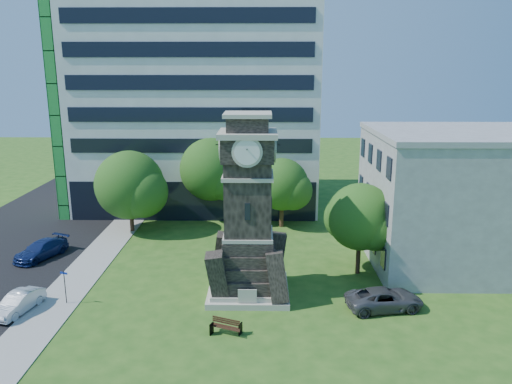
{
  "coord_description": "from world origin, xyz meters",
  "views": [
    {
      "loc": [
        3.93,
        -29.48,
        14.96
      ],
      "look_at": [
        3.46,
        6.18,
        6.05
      ],
      "focal_mm": 35.0,
      "sensor_mm": 36.0,
      "label": 1
    }
  ],
  "objects_px": {
    "car_street_mid": "(18,303)",
    "park_bench": "(226,326)",
    "car_street_north": "(41,250)",
    "clock_tower": "(248,219)",
    "street_sign": "(65,283)",
    "car_east_lot": "(384,299)"
  },
  "relations": [
    {
      "from": "clock_tower",
      "to": "street_sign",
      "type": "distance_m",
      "value": 12.57
    },
    {
      "from": "car_street_mid",
      "to": "park_bench",
      "type": "distance_m",
      "value": 13.46
    },
    {
      "from": "car_street_north",
      "to": "park_bench",
      "type": "relative_size",
      "value": 2.69
    },
    {
      "from": "park_bench",
      "to": "car_east_lot",
      "type": "bearing_deg",
      "value": 39.93
    },
    {
      "from": "car_east_lot",
      "to": "street_sign",
      "type": "relative_size",
      "value": 2.15
    },
    {
      "from": "car_street_mid",
      "to": "car_east_lot",
      "type": "relative_size",
      "value": 0.78
    },
    {
      "from": "clock_tower",
      "to": "park_bench",
      "type": "bearing_deg",
      "value": -101.71
    },
    {
      "from": "car_east_lot",
      "to": "street_sign",
      "type": "xyz_separation_m",
      "value": [
        -20.54,
        0.44,
        0.75
      ]
    },
    {
      "from": "park_bench",
      "to": "clock_tower",
      "type": "bearing_deg",
      "value": 100.32
    },
    {
      "from": "park_bench",
      "to": "street_sign",
      "type": "height_order",
      "value": "street_sign"
    },
    {
      "from": "street_sign",
      "to": "park_bench",
      "type": "bearing_deg",
      "value": 0.29
    },
    {
      "from": "clock_tower",
      "to": "park_bench",
      "type": "relative_size",
      "value": 6.91
    },
    {
      "from": "car_east_lot",
      "to": "park_bench",
      "type": "bearing_deg",
      "value": 97.9
    },
    {
      "from": "clock_tower",
      "to": "park_bench",
      "type": "xyz_separation_m",
      "value": [
        -1.14,
        -5.49,
        -4.8
      ]
    },
    {
      "from": "clock_tower",
      "to": "car_street_mid",
      "type": "xyz_separation_m",
      "value": [
        -14.38,
        -3.04,
        -4.65
      ]
    },
    {
      "from": "clock_tower",
      "to": "park_bench",
      "type": "distance_m",
      "value": 7.38
    },
    {
      "from": "car_street_mid",
      "to": "car_east_lot",
      "type": "height_order",
      "value": "car_east_lot"
    },
    {
      "from": "car_street_mid",
      "to": "park_bench",
      "type": "bearing_deg",
      "value": 2.77
    },
    {
      "from": "clock_tower",
      "to": "street_sign",
      "type": "bearing_deg",
      "value": -171.04
    },
    {
      "from": "car_street_mid",
      "to": "street_sign",
      "type": "xyz_separation_m",
      "value": [
        2.56,
        1.17,
        0.8
      ]
    },
    {
      "from": "car_street_mid",
      "to": "street_sign",
      "type": "relative_size",
      "value": 1.67
    },
    {
      "from": "car_street_north",
      "to": "park_bench",
      "type": "bearing_deg",
      "value": -13.83
    }
  ]
}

